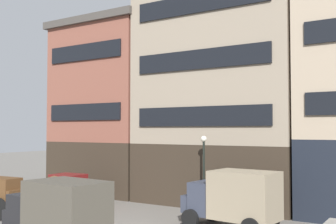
{
  "coord_description": "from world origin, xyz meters",
  "views": [
    {
      "loc": [
        10.33,
        -13.67,
        4.43
      ],
      "look_at": [
        0.42,
        1.91,
        5.22
      ],
      "focal_mm": 44.76,
      "sensor_mm": 36.0,
      "label": 1
    }
  ],
  "objects_px": {
    "delivery_truck_near": "(233,197)",
    "sedan_parked_curb": "(70,190)",
    "delivery_truck_far": "(56,213)",
    "streetlamp_curbside": "(204,163)",
    "draft_horse": "(38,196)"
  },
  "relations": [
    {
      "from": "delivery_truck_near",
      "to": "sedan_parked_curb",
      "type": "height_order",
      "value": "delivery_truck_near"
    },
    {
      "from": "delivery_truck_far",
      "to": "streetlamp_curbside",
      "type": "distance_m",
      "value": 9.16
    },
    {
      "from": "streetlamp_curbside",
      "to": "delivery_truck_near",
      "type": "bearing_deg",
      "value": -40.8
    },
    {
      "from": "draft_horse",
      "to": "delivery_truck_far",
      "type": "height_order",
      "value": "delivery_truck_far"
    },
    {
      "from": "draft_horse",
      "to": "delivery_truck_near",
      "type": "height_order",
      "value": "delivery_truck_near"
    },
    {
      "from": "delivery_truck_near",
      "to": "sedan_parked_curb",
      "type": "bearing_deg",
      "value": 178.49
    },
    {
      "from": "streetlamp_curbside",
      "to": "draft_horse",
      "type": "bearing_deg",
      "value": -133.08
    },
    {
      "from": "delivery_truck_near",
      "to": "streetlamp_curbside",
      "type": "distance_m",
      "value": 3.7
    },
    {
      "from": "delivery_truck_far",
      "to": "streetlamp_curbside",
      "type": "xyz_separation_m",
      "value": [
        1.32,
        8.97,
        1.25
      ]
    },
    {
      "from": "draft_horse",
      "to": "delivery_truck_near",
      "type": "relative_size",
      "value": 0.52
    },
    {
      "from": "delivery_truck_near",
      "to": "draft_horse",
      "type": "bearing_deg",
      "value": -155.39
    },
    {
      "from": "delivery_truck_far",
      "to": "sedan_parked_curb",
      "type": "relative_size",
      "value": 1.18
    },
    {
      "from": "delivery_truck_near",
      "to": "delivery_truck_far",
      "type": "xyz_separation_m",
      "value": [
        -3.96,
        -6.7,
        0.0
      ]
    },
    {
      "from": "draft_horse",
      "to": "sedan_parked_curb",
      "type": "bearing_deg",
      "value": 117.14
    },
    {
      "from": "draft_horse",
      "to": "delivery_truck_near",
      "type": "bearing_deg",
      "value": 24.61
    }
  ]
}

